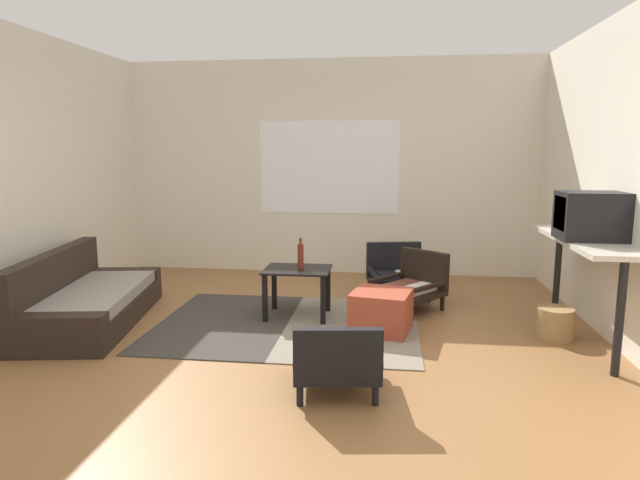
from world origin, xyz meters
The scene contains 14 objects.
ground_plane centered at (0.00, 0.00, 0.00)m, with size 7.80×7.80×0.00m, color olive.
far_wall_with_window centered at (0.00, 3.06, 1.35)m, with size 5.60×0.13×2.70m.
area_rug centered at (-0.13, 0.77, 0.01)m, with size 2.35×1.84×0.01m.
couch centered at (-1.98, 0.60, 0.21)m, with size 1.09×1.92×0.66m.
coffee_table centered at (-0.08, 1.03, 0.37)m, with size 0.62×0.49×0.47m.
armchair_by_window centered at (0.87, 1.99, 0.24)m, with size 0.73×0.72×0.55m.
armchair_striped_foreground centered at (0.45, -0.56, 0.23)m, with size 0.63×0.66×0.50m.
armchair_corner centered at (1.02, 1.45, 0.26)m, with size 0.80×0.80×0.57m.
ottoman_orange centered at (0.72, 0.70, 0.18)m, with size 0.49×0.49×0.37m, color #993D28.
console_shelf centered at (2.37, 0.67, 0.78)m, with size 0.46×1.55×0.87m.
crt_television centered at (2.37, 0.60, 1.06)m, with size 0.52×0.38×0.38m.
clay_vase centered at (2.37, 0.99, 0.99)m, with size 0.21×0.21×0.32m.
glass_bottle centered at (-0.04, 0.98, 0.60)m, with size 0.06×0.06×0.30m.
wicker_basket centered at (2.18, 0.71, 0.13)m, with size 0.30×0.30×0.27m, color #9E7A4C.
Camera 1 is at (0.76, -3.91, 1.58)m, focal length 30.51 mm.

